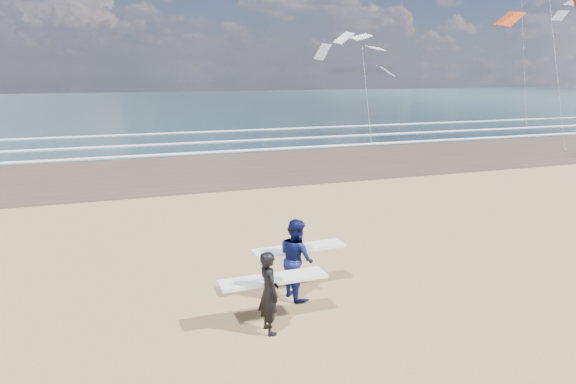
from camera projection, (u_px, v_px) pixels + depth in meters
name	position (u px, v px, depth m)	size (l,w,h in m)	color
wet_sand_strip	(487.00, 150.00, 33.57)	(220.00, 12.00, 0.01)	#473526
ocean	(257.00, 103.00, 83.09)	(220.00, 100.00, 0.02)	#182D35
foam_breakers	(403.00, 132.00, 42.82)	(220.00, 11.70, 0.05)	white
surfer_near	(270.00, 290.00, 10.04)	(2.20, 0.94, 1.67)	black
surfer_far	(296.00, 258.00, 11.58)	(2.22, 1.16, 1.84)	#0D144B
kite_0	(553.00, 31.00, 34.54)	(7.69, 4.95, 12.52)	slate
kite_1	(364.00, 69.00, 37.83)	(6.61, 4.83, 8.81)	slate
kite_5	(523.00, 37.00, 50.16)	(4.54, 4.60, 16.22)	slate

